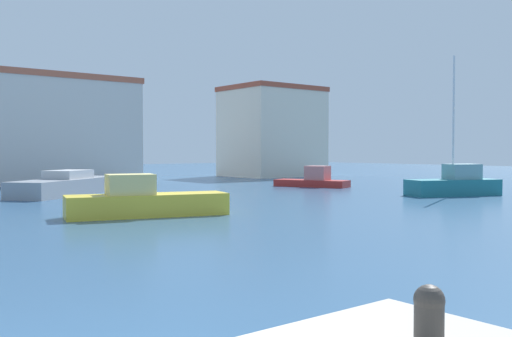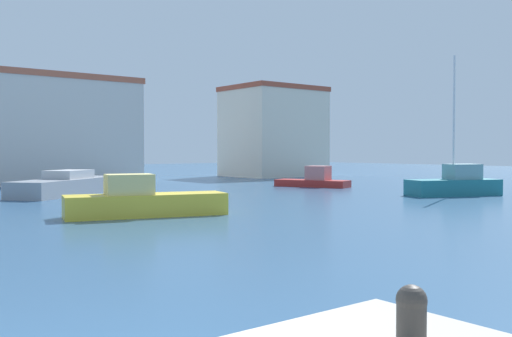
# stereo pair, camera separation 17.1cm
# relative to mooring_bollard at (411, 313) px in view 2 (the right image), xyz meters

# --- Properties ---
(water) EXTENTS (160.00, 160.00, 0.00)m
(water) POSITION_rel_mooring_bollard_xyz_m (13.33, 22.37, -1.39)
(water) COLOR #2D5175
(water) RESTS_ON ground
(mooring_bollard) EXTENTS (0.26, 0.26, 0.50)m
(mooring_bollard) POSITION_rel_mooring_bollard_xyz_m (0.00, 0.00, 0.00)
(mooring_bollard) COLOR #38332D
(mooring_bollard) RESTS_ON pier_quay
(sailboat_teal_distant_east) EXTENTS (6.03, 3.81, 8.48)m
(sailboat_teal_distant_east) POSITION_rel_mooring_bollard_xyz_m (27.17, 17.08, -0.69)
(sailboat_teal_distant_east) COLOR #1E707A
(sailboat_teal_distant_east) RESTS_ON water
(motorboat_red_behind_lamppost) EXTENTS (3.79, 5.84, 1.58)m
(motorboat_red_behind_lamppost) POSITION_rel_mooring_bollard_xyz_m (26.25, 28.43, -0.88)
(motorboat_red_behind_lamppost) COLOR #B22823
(motorboat_red_behind_lamppost) RESTS_ON water
(motorboat_yellow_outer_mooring) EXTENTS (6.84, 3.46, 1.76)m
(motorboat_yellow_outer_mooring) POSITION_rel_mooring_bollard_xyz_m (7.11, 18.73, -0.78)
(motorboat_yellow_outer_mooring) COLOR gold
(motorboat_yellow_outer_mooring) RESTS_ON water
(motorboat_grey_distant_north) EXTENTS (8.63, 7.51, 1.52)m
(motorboat_grey_distant_north) POSITION_rel_mooring_bollard_xyz_m (8.80, 32.26, -0.81)
(motorboat_grey_distant_north) COLOR gray
(motorboat_grey_distant_north) RESTS_ON water
(harbor_office) EXTENTS (13.48, 6.72, 9.04)m
(harbor_office) POSITION_rel_mooring_bollard_xyz_m (12.73, 45.90, 3.14)
(harbor_office) COLOR beige
(harbor_office) RESTS_ON ground
(yacht_club) EXTENTS (9.48, 7.86, 9.51)m
(yacht_club) POSITION_rel_mooring_bollard_xyz_m (35.52, 44.37, 3.37)
(yacht_club) COLOR beige
(yacht_club) RESTS_ON ground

